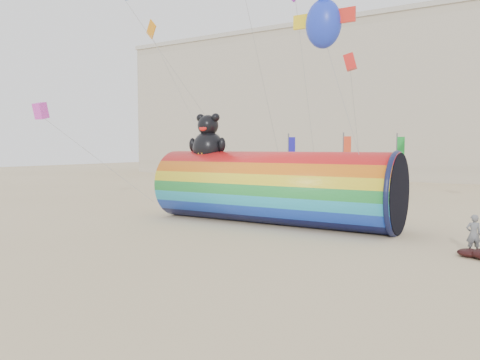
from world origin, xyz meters
The scene contains 5 objects.
ground centered at (0.00, 0.00, 0.00)m, with size 160.00×160.00×0.00m, color #CCB58C.
hotel_building centered at (-12.00, 45.95, 10.31)m, with size 60.40×15.40×20.60m.
windsock_assembly centered at (1.47, 3.17, 2.03)m, with size 13.26×4.04×6.11m.
kite_handler centered at (11.40, 0.84, 0.76)m, with size 0.55×0.36×1.52m, color slate.
festival_banners centered at (0.92, 16.49, 2.64)m, with size 8.41×3.63×5.20m.
Camera 1 is at (13.04, -18.91, 4.07)m, focal length 35.00 mm.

